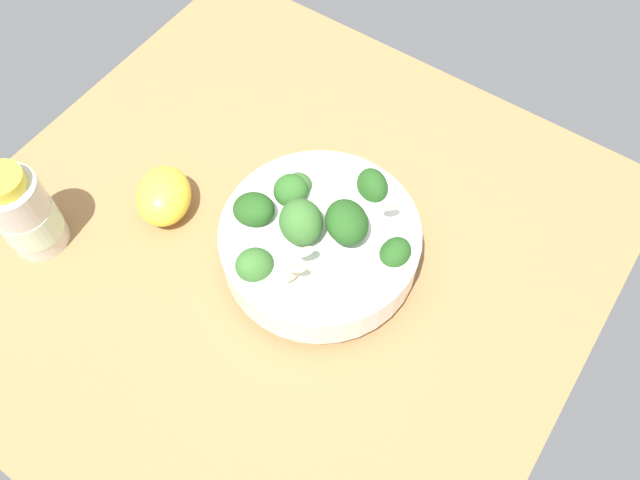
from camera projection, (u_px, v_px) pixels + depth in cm
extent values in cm
cube|color=#996D42|center=(277.00, 254.00, 67.36)|extent=(61.91, 61.91, 3.68)
cylinder|color=white|center=(320.00, 257.00, 64.30)|extent=(10.50, 10.50, 1.40)
cylinder|color=white|center=(320.00, 243.00, 61.89)|extent=(19.09, 19.09, 4.20)
cylinder|color=silver|center=(320.00, 234.00, 60.42)|extent=(15.52, 15.52, 0.80)
cylinder|color=#4A8F3C|center=(371.00, 196.00, 63.80)|extent=(1.71, 1.66, 1.94)
ellipsoid|color=#23511C|center=(372.00, 186.00, 62.31)|extent=(5.16, 5.08, 3.96)
cylinder|color=#589D47|center=(299.00, 193.00, 63.74)|extent=(1.33, 1.28, 1.57)
ellipsoid|color=#386B2B|center=(299.00, 185.00, 62.47)|extent=(3.37, 3.81, 3.53)
cylinder|color=#589D47|center=(255.00, 220.00, 62.10)|extent=(2.04, 1.84, 1.63)
ellipsoid|color=#23511C|center=(254.00, 209.00, 60.51)|extent=(3.90, 5.39, 4.67)
cylinder|color=#4A8F3C|center=(346.00, 232.00, 59.72)|extent=(2.12, 2.27, 1.61)
ellipsoid|color=#23511C|center=(347.00, 222.00, 58.23)|extent=(6.93, 6.67, 5.01)
cylinder|color=#4A8F3C|center=(303.00, 230.00, 60.01)|extent=(1.87, 1.80, 1.33)
ellipsoid|color=#386B2B|center=(303.00, 220.00, 58.48)|extent=(6.88, 6.10, 5.69)
cylinder|color=#4A8F3C|center=(256.00, 272.00, 59.33)|extent=(1.57, 1.75, 1.46)
ellipsoid|color=#386B2B|center=(255.00, 265.00, 58.09)|extent=(5.30, 4.93, 4.36)
cylinder|color=#589D47|center=(291.00, 200.00, 62.88)|extent=(1.63, 1.51, 1.56)
ellipsoid|color=#2D6023|center=(290.00, 190.00, 61.48)|extent=(4.85, 4.57, 4.10)
cylinder|color=#4A8F3C|center=(394.00, 260.00, 59.97)|extent=(1.48, 1.46, 1.02)
ellipsoid|color=#23511C|center=(395.00, 253.00, 58.84)|extent=(4.18, 4.07, 4.09)
ellipsoid|color=#DBBC84|center=(338.00, 214.00, 60.34)|extent=(2.08, 1.51, 1.31)
ellipsoid|color=#DBBC84|center=(293.00, 216.00, 58.14)|extent=(2.03, 1.43, 0.90)
ellipsoid|color=#DBBC84|center=(295.00, 269.00, 55.41)|extent=(1.89, 2.07, 0.69)
ellipsoid|color=#DBBC84|center=(305.00, 252.00, 56.23)|extent=(1.91, 1.98, 1.09)
ellipsoid|color=#DBBC84|center=(290.00, 275.00, 56.76)|extent=(1.99, 1.34, 0.80)
ellipsoid|color=#DBBC84|center=(389.00, 207.00, 58.50)|extent=(2.03, 1.92, 0.90)
ellipsoid|color=yellow|center=(164.00, 196.00, 66.12)|extent=(8.86, 8.52, 4.50)
cylinder|color=beige|center=(25.00, 214.00, 62.19)|extent=(5.60, 5.60, 9.27)
cylinder|color=gold|center=(1.00, 182.00, 57.59)|extent=(4.19, 4.19, 1.38)
cylinder|color=silver|center=(29.00, 219.00, 62.99)|extent=(5.71, 5.71, 3.52)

